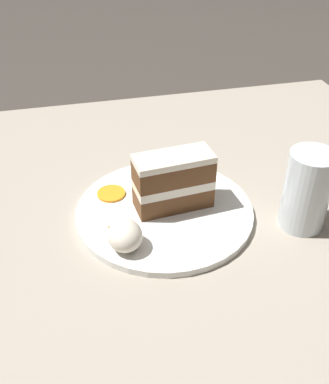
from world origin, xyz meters
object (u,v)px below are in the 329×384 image
(plate, at_px, (164,211))
(orange_garnish, at_px, (111,194))
(cream_dollop, at_px, (125,236))
(drinking_glass, at_px, (306,195))
(cake_slice, at_px, (173,183))

(plate, relative_size, orange_garnish, 6.03)
(cream_dollop, xyz_separation_m, orange_garnish, (-0.14, -0.00, -0.02))
(cream_dollop, bearing_deg, orange_garnish, -178.93)
(orange_garnish, bearing_deg, cream_dollop, 1.07)
(drinking_glass, bearing_deg, plate, -109.85)
(cake_slice, relative_size, orange_garnish, 2.67)
(plate, xyz_separation_m, cream_dollop, (0.08, -0.08, 0.03))
(cream_dollop, distance_m, drinking_glass, 0.29)
(cake_slice, bearing_deg, plate, 90.79)
(orange_garnish, xyz_separation_m, drinking_glass, (0.14, 0.30, 0.04))
(plate, height_order, cake_slice, cake_slice)
(cake_slice, distance_m, cream_dollop, 0.13)
(plate, bearing_deg, orange_garnish, -126.38)
(orange_garnish, relative_size, drinking_glass, 0.37)
(plate, xyz_separation_m, orange_garnish, (-0.06, -0.08, 0.01))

